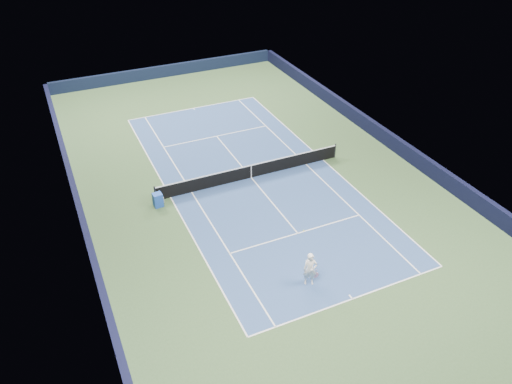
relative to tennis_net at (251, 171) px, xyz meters
name	(u,v)px	position (x,y,z in m)	size (l,w,h in m)	color
ground	(251,178)	(0.00, 0.00, -0.50)	(40.00, 40.00, 0.00)	#34502B
wall_far	(166,71)	(0.00, 19.82, 0.05)	(22.00, 0.35, 1.10)	black
wall_right	(387,138)	(10.82, 0.00, 0.05)	(0.35, 40.00, 1.10)	black
wall_left	(80,212)	(-10.82, 0.00, 0.05)	(0.35, 40.00, 1.10)	black
court_surface	(251,178)	(0.00, 0.00, -0.50)	(10.97, 23.77, 0.01)	navy
baseline_far	(193,108)	(0.00, 11.88, -0.50)	(10.97, 0.08, 0.00)	white
baseline_near	(353,299)	(0.00, -11.88, -0.50)	(10.97, 0.08, 0.00)	white
sideline_doubles_right	(323,160)	(5.49, 0.00, -0.50)	(0.08, 23.77, 0.00)	white
sideline_doubles_left	(171,197)	(-5.49, 0.00, -0.50)	(0.08, 23.77, 0.00)	white
sideline_singles_right	(306,164)	(4.12, 0.00, -0.50)	(0.08, 23.77, 0.00)	white
sideline_singles_left	(192,192)	(-4.12, 0.00, -0.50)	(0.08, 23.77, 0.00)	white
service_line_far	(217,136)	(0.00, 6.40, -0.50)	(8.23, 0.08, 0.00)	white
service_line_near	(298,233)	(0.00, -6.40, -0.50)	(8.23, 0.08, 0.00)	white
center_service_line	(251,178)	(0.00, 0.00, -0.50)	(0.08, 12.80, 0.00)	white
center_mark_far	(194,109)	(0.00, 11.73, -0.50)	(0.08, 0.30, 0.00)	white
center_mark_near	(351,297)	(0.00, -11.73, -0.50)	(0.08, 0.30, 0.00)	white
tennis_net	(251,171)	(0.00, 0.00, 0.00)	(12.90, 0.10, 1.07)	black
sponsor_cube	(158,200)	(-6.40, -0.57, -0.06)	(0.62, 0.53, 0.88)	#1E4AB7
tennis_player	(310,269)	(-1.37, -10.09, 0.42)	(0.88, 1.37, 2.60)	white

